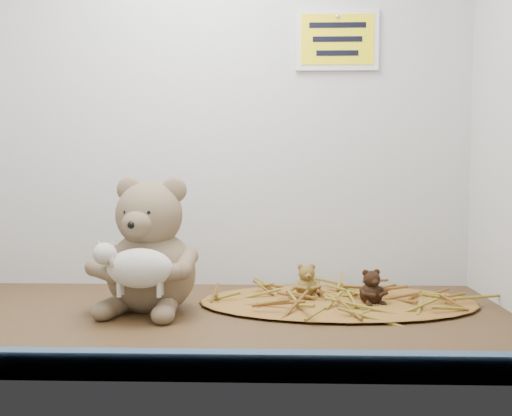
{
  "coord_description": "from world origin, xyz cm",
  "views": [
    {
      "loc": [
        15.81,
        -99.05,
        26.63
      ],
      "look_at": [
        12.87,
        1.82,
        19.61
      ],
      "focal_mm": 40.0,
      "sensor_mm": 36.0,
      "label": 1
    }
  ],
  "objects_px": {
    "toy_lamb": "(140,268)",
    "mini_teddy_brown": "(371,285)",
    "main_teddy": "(151,244)",
    "mini_teddy_tan": "(306,279)"
  },
  "relations": [
    {
      "from": "toy_lamb",
      "to": "mini_teddy_brown",
      "type": "bearing_deg",
      "value": 15.77
    },
    {
      "from": "main_teddy",
      "to": "mini_teddy_tan",
      "type": "height_order",
      "value": "main_teddy"
    },
    {
      "from": "main_teddy",
      "to": "toy_lamb",
      "type": "xyz_separation_m",
      "value": [
        0.0,
        -0.09,
        -0.03
      ]
    },
    {
      "from": "main_teddy",
      "to": "mini_teddy_brown",
      "type": "height_order",
      "value": "main_teddy"
    },
    {
      "from": "toy_lamb",
      "to": "mini_teddy_brown",
      "type": "distance_m",
      "value": 0.44
    },
    {
      "from": "main_teddy",
      "to": "toy_lamb",
      "type": "distance_m",
      "value": 0.09
    },
    {
      "from": "toy_lamb",
      "to": "mini_teddy_tan",
      "type": "relative_size",
      "value": 2.25
    },
    {
      "from": "mini_teddy_tan",
      "to": "mini_teddy_brown",
      "type": "xyz_separation_m",
      "value": [
        0.12,
        -0.06,
        0.0
      ]
    },
    {
      "from": "mini_teddy_brown",
      "to": "toy_lamb",
      "type": "bearing_deg",
      "value": 178.12
    },
    {
      "from": "main_teddy",
      "to": "mini_teddy_brown",
      "type": "xyz_separation_m",
      "value": [
        0.42,
        0.03,
        -0.08
      ]
    }
  ]
}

